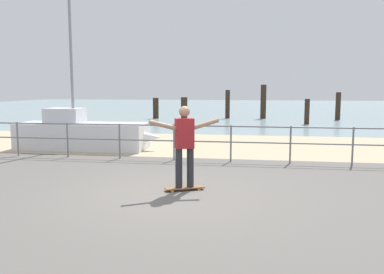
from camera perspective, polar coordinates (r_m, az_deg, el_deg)
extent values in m
cube|color=#605B56|center=(7.00, -4.94, -10.33)|extent=(24.00, 10.00, 0.04)
cube|color=tan|center=(14.72, 2.60, -1.10)|extent=(24.00, 6.00, 0.04)
cube|color=#849EA3|center=(42.56, 6.88, 4.20)|extent=(72.00, 50.00, 0.04)
cylinder|color=slate|center=(13.30, -23.72, -0.29)|extent=(0.05, 0.05, 1.05)
cylinder|color=slate|center=(12.49, -17.42, -0.46)|extent=(0.05, 0.05, 1.05)
cylinder|color=slate|center=(11.86, -10.34, -0.63)|extent=(0.05, 0.05, 1.05)
cylinder|color=slate|center=(11.42, -2.60, -0.82)|extent=(0.05, 0.05, 1.05)
cylinder|color=slate|center=(11.21, 5.59, -0.99)|extent=(0.05, 0.05, 1.05)
cylinder|color=slate|center=(11.23, 13.93, -1.15)|extent=(0.05, 0.05, 1.05)
cylinder|color=slate|center=(11.49, 22.06, -1.28)|extent=(0.05, 0.05, 1.05)
cylinder|color=slate|center=(11.37, -2.61, 1.66)|extent=(13.05, 0.04, 0.04)
cylinder|color=slate|center=(11.42, -2.60, -0.55)|extent=(13.05, 0.04, 0.04)
cube|color=silver|center=(14.07, -15.45, 0.12)|extent=(4.41, 1.43, 0.90)
cone|color=silver|center=(13.33, -6.79, -0.05)|extent=(1.11, 0.77, 0.77)
cylinder|color=gray|center=(14.14, -16.93, 10.59)|extent=(0.10, 0.10, 4.27)
cube|color=silver|center=(14.27, -17.75, 2.95)|extent=(1.21, 0.91, 0.50)
cube|color=brown|center=(8.15, -1.06, -7.28)|extent=(0.81, 0.52, 0.02)
cylinder|color=orange|center=(8.02, -2.87, -7.84)|extent=(0.07, 0.05, 0.06)
cylinder|color=orange|center=(8.17, -3.13, -7.56)|extent=(0.07, 0.05, 0.06)
cylinder|color=orange|center=(8.16, 1.00, -7.57)|extent=(0.07, 0.05, 0.06)
cylinder|color=orange|center=(8.30, 0.67, -7.30)|extent=(0.07, 0.05, 0.06)
cylinder|color=#26262B|center=(8.02, -1.90, -4.48)|extent=(0.14, 0.14, 0.80)
cylinder|color=#26262B|center=(8.08, -0.25, -4.39)|extent=(0.14, 0.14, 0.80)
cube|color=maroon|center=(7.94, -1.08, 0.51)|extent=(0.41, 0.33, 0.60)
sphere|color=#9E755B|center=(7.91, -1.09, 3.68)|extent=(0.22, 0.22, 0.22)
cylinder|color=#9E755B|center=(7.82, -4.24, 1.71)|extent=(0.54, 0.32, 0.23)
cylinder|color=#9E755B|center=(8.05, 1.98, 1.88)|extent=(0.54, 0.32, 0.23)
cylinder|color=#332319|center=(27.14, -5.22, 4.12)|extent=(0.39, 0.39, 1.42)
cylinder|color=#332319|center=(24.22, -1.14, 3.92)|extent=(0.39, 0.39, 1.52)
cylinder|color=#332319|center=(27.27, 5.12, 4.69)|extent=(0.31, 0.31, 1.95)
cylinder|color=#332319|center=(27.44, 10.19, 5.00)|extent=(0.38, 0.38, 2.30)
cylinder|color=#332319|center=(23.75, 16.16, 3.51)|extent=(0.28, 0.28, 1.46)
cylinder|color=#332319|center=(27.69, 20.21, 4.18)|extent=(0.32, 0.32, 1.81)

